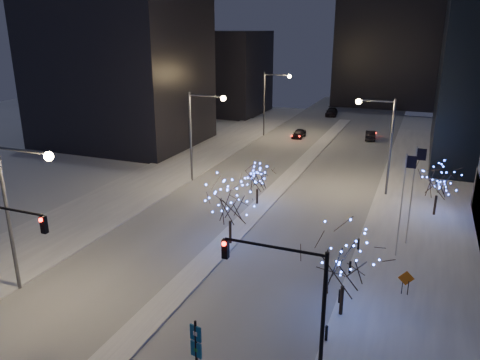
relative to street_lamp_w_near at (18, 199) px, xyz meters
The scene contains 25 objects.
ground 11.23m from the street_lamp_w_near, 12.61° to the right, with size 160.00×160.00×0.00m, color silver.
road 34.80m from the street_lamp_w_near, 74.85° to the left, with size 20.00×130.00×0.02m, color #ADB3BC.
median 30.09m from the street_lamp_w_near, 72.30° to the left, with size 2.00×80.00×0.15m, color white.
east_sidewalk 30.63m from the street_lamp_w_near, 36.94° to the left, with size 10.00×90.00×0.15m, color white.
west_sidewalk 19.77m from the street_lamp_w_near, 105.71° to the left, with size 8.00×90.00×0.15m, color white.
filler_west_near 42.87m from the street_lamp_w_near, 116.64° to the left, with size 22.00×18.00×24.00m, color black.
filler_west_far 70.12m from the street_lamp_w_near, 104.09° to the left, with size 18.00×16.00×16.00m, color black.
horizon_block 92.38m from the street_lamp_w_near, 80.58° to the left, with size 24.00×14.00×42.00m, color black.
street_lamp_w_near is the anchor object (origin of this frame).
street_lamp_w_mid 25.00m from the street_lamp_w_near, 90.00° to the left, with size 4.40×0.56×10.00m.
street_lamp_w_far 50.00m from the street_lamp_w_near, 90.00° to the left, with size 4.40×0.56×10.00m.
street_lamp_east 33.85m from the street_lamp_w_near, 55.81° to the left, with size 3.90×0.56×10.00m.
traffic_signal_west 2.70m from the street_lamp_w_near, 76.04° to the right, with size 5.26×0.43×7.00m.
traffic_signal_east 17.99m from the street_lamp_w_near, ahead, with size 5.26×0.43×7.00m.
flagpoles 27.07m from the street_lamp_w_near, 34.36° to the left, with size 1.35×2.60×8.00m.
bollards 21.57m from the street_lamp_w_near, 22.69° to the left, with size 0.16×12.16×0.90m.
car_near 51.20m from the street_lamp_w_near, 84.83° to the left, with size 1.60×3.98×1.36m, color black.
car_mid 56.00m from the street_lamp_w_near, 74.12° to the left, with size 1.50×4.30×1.42m, color black.
car_far 72.38m from the street_lamp_w_near, 85.58° to the left, with size 2.12×5.21×1.51m, color black.
holiday_tree_median_near 15.04m from the street_lamp_w_near, 50.25° to the left, with size 4.65×4.65×5.38m.
holiday_tree_median_far 22.44m from the street_lamp_w_near, 67.59° to the left, with size 3.30×3.30×4.05m.
holiday_tree_plaza_near 20.22m from the street_lamp_w_near, 13.86° to the left, with size 5.19×5.19×5.46m.
holiday_tree_plaza_far 34.41m from the street_lamp_w_near, 44.11° to the left, with size 4.85×4.85×4.99m.
wayfinding_sign 15.00m from the street_lamp_w_near, 13.95° to the right, with size 0.63×0.21×3.56m.
construction_sign 25.00m from the street_lamp_w_near, 20.42° to the left, with size 1.01×0.24×1.69m.
Camera 1 is at (13.88, -18.04, 16.60)m, focal length 35.00 mm.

